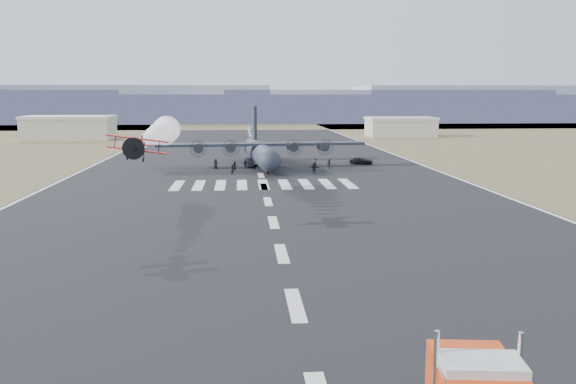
{
  "coord_description": "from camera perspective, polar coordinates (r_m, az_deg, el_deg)",
  "views": [
    {
      "loc": [
        -3.14,
        -34.59,
        12.29
      ],
      "look_at": [
        0.95,
        17.75,
        4.0
      ],
      "focal_mm": 38.0,
      "sensor_mm": 36.0,
      "label": 1
    }
  ],
  "objects": [
    {
      "name": "ground",
      "position": [
        36.84,
        0.69,
        -10.51
      ],
      "size": [
        500.0,
        500.0,
        0.0
      ],
      "primitive_type": "plane",
      "color": "black",
      "rests_on": "ground"
    },
    {
      "name": "hangar_left",
      "position": [
        186.33,
        -19.76,
        5.71
      ],
      "size": [
        24.5,
        14.5,
        6.7
      ],
      "color": "#A59F92",
      "rests_on": "ground"
    },
    {
      "name": "smoke_trail",
      "position": [
        76.39,
        -11.63,
        5.54
      ],
      "size": [
        3.48,
        23.47,
        3.48
      ],
      "rotation": [
        0.0,
        0.0,
        0.01
      ],
      "color": "white"
    },
    {
      "name": "ridge_seg_e",
      "position": [
        302.4,
        8.64,
        7.96
      ],
      "size": [
        150.0,
        50.0,
        15.0
      ],
      "primitive_type": "cube",
      "color": "gray",
      "rests_on": "ground"
    },
    {
      "name": "crew_c",
      "position": [
        104.51,
        3.88,
        2.68
      ],
      "size": [
        1.18,
        1.14,
        1.74
      ],
      "primitive_type": "imported",
      "rotation": [
        0.0,
        0.0,
        0.74
      ],
      "color": "black",
      "rests_on": "ground"
    },
    {
      "name": "runway_markings",
      "position": [
        95.43,
        -2.54,
        1.57
      ],
      "size": [
        60.0,
        260.0,
        0.01
      ],
      "primitive_type": null,
      "color": "silver",
      "rests_on": "ground"
    },
    {
      "name": "scrub_far",
      "position": [
        264.89,
        -3.8,
        6.29
      ],
      "size": [
        500.0,
        80.0,
        0.0
      ],
      "primitive_type": "cube",
      "color": "brown",
      "rests_on": "ground"
    },
    {
      "name": "transport_aircraft",
      "position": [
        107.65,
        -2.61,
        3.85
      ],
      "size": [
        36.2,
        29.77,
        10.44
      ],
      "rotation": [
        0.0,
        0.0,
        0.08
      ],
      "color": "#1D232B",
      "rests_on": "ground"
    },
    {
      "name": "hangar_right",
      "position": [
        191.24,
        10.49,
        6.04
      ],
      "size": [
        20.5,
        12.5,
        5.9
      ],
      "color": "#A59F92",
      "rests_on": "ground"
    },
    {
      "name": "support_vehicle",
      "position": [
        112.13,
        6.88,
        2.92
      ],
      "size": [
        4.74,
        3.53,
        1.2
      ],
      "primitive_type": "imported",
      "rotation": [
        0.0,
        0.0,
        1.17
      ],
      "color": "black",
      "rests_on": "ground"
    },
    {
      "name": "crew_h",
      "position": [
        97.16,
        -5.22,
        2.14
      ],
      "size": [
        0.88,
        0.88,
        1.59
      ],
      "primitive_type": "imported",
      "rotation": [
        0.0,
        0.0,
        2.36
      ],
      "color": "black",
      "rests_on": "ground"
    },
    {
      "name": "ridge_seg_f",
      "position": [
        323.3,
        20.05,
        7.76
      ],
      "size": [
        150.0,
        50.0,
        17.0
      ],
      "primitive_type": "cube",
      "color": "gray",
      "rests_on": "ground"
    },
    {
      "name": "ridge_seg_c",
      "position": [
        301.03,
        -16.48,
        7.88
      ],
      "size": [
        150.0,
        50.0,
        17.0
      ],
      "primitive_type": "cube",
      "color": "gray",
      "rests_on": "ground"
    },
    {
      "name": "crew_e",
      "position": [
        105.04,
        -6.78,
        2.64
      ],
      "size": [
        0.93,
        0.76,
        1.64
      ],
      "primitive_type": "imported",
      "rotation": [
        0.0,
        0.0,
        0.38
      ],
      "color": "black",
      "rests_on": "ground"
    },
    {
      "name": "crew_a",
      "position": [
        104.33,
        -1.06,
        2.66
      ],
      "size": [
        0.77,
        0.77,
        1.64
      ],
      "primitive_type": "imported",
      "rotation": [
        0.0,
        0.0,
        3.94
      ],
      "color": "black",
      "rests_on": "ground"
    },
    {
      "name": "crew_d",
      "position": [
        103.69,
        -4.01,
        2.62
      ],
      "size": [
        1.14,
        0.9,
        1.73
      ],
      "primitive_type": "imported",
      "rotation": [
        0.0,
        0.0,
        3.58
      ],
      "color": "black",
      "rests_on": "ground"
    },
    {
      "name": "crew_f",
      "position": [
        97.93,
        2.46,
        2.28
      ],
      "size": [
        1.75,
        1.13,
        1.8
      ],
      "primitive_type": "imported",
      "rotation": [
        0.0,
        0.0,
        2.75
      ],
      "color": "black",
      "rests_on": "ground"
    },
    {
      "name": "crew_b",
      "position": [
        100.7,
        -4.98,
        2.42
      ],
      "size": [
        0.94,
        0.73,
        1.72
      ],
      "primitive_type": "imported",
      "rotation": [
        0.0,
        0.0,
        0.28
      ],
      "color": "black",
      "rests_on": "ground"
    },
    {
      "name": "crew_g",
      "position": [
        104.17,
        2.57,
        2.68
      ],
      "size": [
        0.68,
        0.77,
        1.79
      ],
      "primitive_type": "imported",
      "rotation": [
        0.0,
        0.0,
        4.96
      ],
      "color": "black",
      "rests_on": "ground"
    },
    {
      "name": "ridge_seg_d",
      "position": [
        294.66,
        -3.89,
        7.82
      ],
      "size": [
        150.0,
        50.0,
        13.0
      ],
      "primitive_type": "cube",
      "color": "gray",
      "rests_on": "ground"
    },
    {
      "name": "aerobatic_biplane",
      "position": [
        57.11,
        -13.93,
        4.21
      ],
      "size": [
        5.5,
        4.93,
        2.43
      ],
      "rotation": [
        0.0,
        0.13,
        0.01
      ],
      "color": "red"
    }
  ]
}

